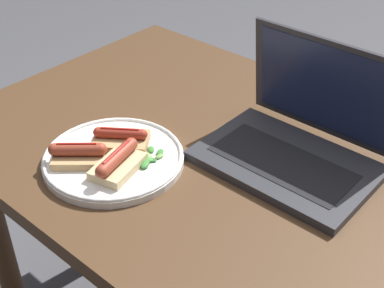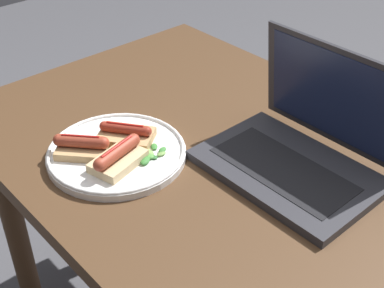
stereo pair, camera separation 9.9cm
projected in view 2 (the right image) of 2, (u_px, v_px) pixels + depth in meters
The scene contains 7 objects.
desk at pixel (249, 204), 1.08m from camera, with size 1.27×0.76×0.70m.
laptop at pixel (301, 149), 1.01m from camera, with size 0.33×0.25×0.23m.
plate at pixel (117, 153), 1.06m from camera, with size 0.28×0.28×0.02m.
sausage_toast_left at pixel (126, 134), 1.08m from camera, with size 0.13×0.12×0.04m.
sausage_toast_middle at pixel (118, 157), 1.01m from camera, with size 0.09×0.12×0.05m.
sausage_toast_right at pixel (82, 146), 1.04m from camera, with size 0.11×0.11×0.04m.
salad_pile at pixel (148, 155), 1.04m from camera, with size 0.05×0.08×0.01m.
Camera 2 is at (0.53, -0.63, 1.33)m, focal length 50.00 mm.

